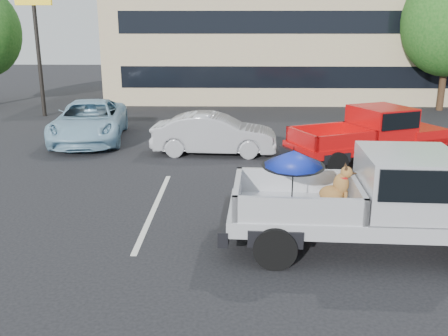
{
  "coord_description": "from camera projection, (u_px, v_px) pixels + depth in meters",
  "views": [
    {
      "loc": [
        -1.16,
        -8.78,
        4.07
      ],
      "look_at": [
        -1.37,
        0.85,
        1.3
      ],
      "focal_mm": 40.0,
      "sensor_mm": 36.0,
      "label": 1
    }
  ],
  "objects": [
    {
      "name": "blue_suv",
      "position": [
        90.0,
        121.0,
        18.06
      ],
      "size": [
        3.03,
        5.42,
        1.43
      ],
      "primitive_type": "imported",
      "rotation": [
        0.0,
        0.0,
        0.13
      ],
      "color": "#8AB6CF",
      "rests_on": "ground"
    },
    {
      "name": "silver_pickup",
      "position": [
        393.0,
        196.0,
        9.12
      ],
      "size": [
        5.79,
        2.35,
        2.06
      ],
      "rotation": [
        0.0,
        0.0,
        -0.05
      ],
      "color": "black",
      "rests_on": "ground"
    },
    {
      "name": "red_pickup",
      "position": [
        376.0,
        132.0,
        15.24
      ],
      "size": [
        5.4,
        3.69,
        1.69
      ],
      "rotation": [
        0.0,
        0.0,
        0.42
      ],
      "color": "black",
      "rests_on": "ground"
    },
    {
      "name": "stripe_right",
      "position": [
        416.0,
        210.0,
        11.4
      ],
      "size": [
        0.12,
        5.0,
        0.01
      ],
      "primitive_type": "cube",
      "color": "silver",
      "rests_on": "ground"
    },
    {
      "name": "motel_building",
      "position": [
        290.0,
        41.0,
        28.78
      ],
      "size": [
        20.4,
        8.4,
        6.3
      ],
      "color": "tan",
      "rests_on": "ground"
    },
    {
      "name": "motel_sign",
      "position": [
        34.0,
        11.0,
        21.91
      ],
      "size": [
        1.6,
        0.22,
        6.0
      ],
      "color": "black",
      "rests_on": "ground"
    },
    {
      "name": "ground",
      "position": [
        294.0,
        246.0,
        9.54
      ],
      "size": [
        90.0,
        90.0,
        0.0
      ],
      "primitive_type": "plane",
      "color": "black",
      "rests_on": "ground"
    },
    {
      "name": "stripe_left",
      "position": [
        154.0,
        208.0,
        11.52
      ],
      "size": [
        0.12,
        5.0,
        0.01
      ],
      "primitive_type": "cube",
      "color": "silver",
      "rests_on": "ground"
    },
    {
      "name": "silver_sedan",
      "position": [
        214.0,
        134.0,
        16.2
      ],
      "size": [
        4.09,
        1.64,
        1.32
      ],
      "primitive_type": "imported",
      "rotation": [
        0.0,
        0.0,
        1.51
      ],
      "color": "#A5A6AC",
      "rests_on": "ground"
    },
    {
      "name": "tree_back",
      "position": [
        349.0,
        19.0,
        31.26
      ],
      "size": [
        4.68,
        4.68,
        7.11
      ],
      "color": "#332114",
      "rests_on": "ground"
    }
  ]
}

